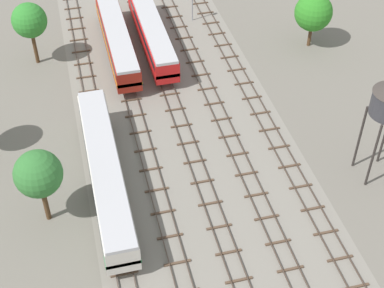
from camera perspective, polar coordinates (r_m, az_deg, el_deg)
name	(u,v)px	position (r m, az deg, el deg)	size (l,w,h in m)	color
ground_plane	(180,123)	(63.68, -1.17, 2.07)	(480.00, 480.00, 0.00)	slate
ballast_bed	(180,123)	(63.68, -1.17, 2.07)	(22.46, 176.00, 0.01)	gray
track_far_left	(96,130)	(63.47, -9.52, 1.40)	(2.40, 126.00, 0.29)	#47382D
track_left	(138,123)	(63.75, -5.42, 2.07)	(2.40, 126.00, 0.29)	#47382D
track_centre_left	(178,117)	(64.35, -1.37, 2.71)	(2.40, 126.00, 0.29)	#47382D
track_centre	(218,111)	(65.28, 2.58, 3.33)	(2.40, 126.00, 0.29)	#47382D
track_centre_right	(256,105)	(66.52, 6.41, 3.91)	(2.40, 126.00, 0.29)	#47382D
passenger_coach_far_left_nearest	(105,170)	(54.94, -8.65, -2.60)	(2.96, 22.00, 3.80)	beige
diesel_railcar_left_near	(117,38)	(74.19, -7.52, 10.45)	(2.96, 20.50, 3.80)	maroon
diesel_railcar_centre_left_mid	(151,31)	(75.25, -4.06, 11.19)	(2.96, 20.50, 3.80)	red
lineside_tree_1	(29,21)	(73.22, -15.92, 11.75)	(4.28, 4.28, 8.11)	#4C331E
lineside_tree_3	(38,174)	(51.28, -15.09, -2.92)	(4.31, 4.31, 7.90)	#4C331E
lineside_tree_4	(313,12)	(76.24, 12.02, 12.72)	(4.86, 4.86, 7.27)	#4C331E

